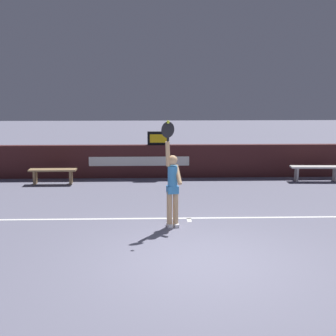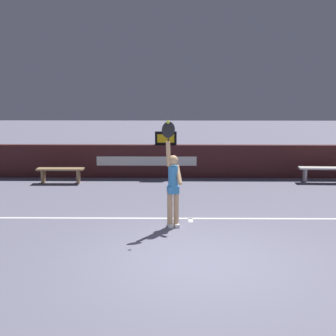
# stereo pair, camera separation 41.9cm
# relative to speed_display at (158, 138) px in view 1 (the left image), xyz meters

# --- Properties ---
(ground_plane) EXTENTS (60.00, 60.00, 0.00)m
(ground_plane) POSITION_rel_speed_display_xyz_m (0.64, -7.37, -1.29)
(ground_plane) COLOR slate
(court_lines) EXTENTS (10.44, 5.37, 0.00)m
(court_lines) POSITION_rel_speed_display_xyz_m (0.64, -7.35, -1.29)
(court_lines) COLOR white
(court_lines) RESTS_ON ground
(back_wall) EXTENTS (14.98, 0.24, 1.07)m
(back_wall) POSITION_rel_speed_display_xyz_m (0.64, 0.00, -0.75)
(back_wall) COLOR #421D1D
(back_wall) RESTS_ON ground
(speed_display) EXTENTS (0.70, 0.13, 0.43)m
(speed_display) POSITION_rel_speed_display_xyz_m (0.00, 0.00, 0.00)
(speed_display) COLOR black
(speed_display) RESTS_ON back_wall
(tennis_player) EXTENTS (0.46, 0.41, 2.29)m
(tennis_player) POSITION_rel_speed_display_xyz_m (0.24, -5.36, -0.35)
(tennis_player) COLOR tan
(tennis_player) RESTS_ON ground
(tennis_ball) EXTENTS (0.06, 0.06, 0.06)m
(tennis_ball) POSITION_rel_speed_display_xyz_m (0.14, -5.64, 1.00)
(tennis_ball) COLOR #C5D92D
(courtside_bench_near) EXTENTS (1.61, 0.43, 0.48)m
(courtside_bench_near) POSITION_rel_speed_display_xyz_m (4.95, -0.76, -0.92)
(courtside_bench_near) COLOR #BCB5B1
(courtside_bench_near) RESTS_ON ground
(courtside_bench_far) EXTENTS (1.43, 0.37, 0.46)m
(courtside_bench_far) POSITION_rel_speed_display_xyz_m (-3.23, -0.93, -0.94)
(courtside_bench_far) COLOR #90734C
(courtside_bench_far) RESTS_ON ground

